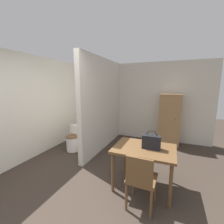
{
  "coord_description": "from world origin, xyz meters",
  "views": [
    {
      "loc": [
        1.26,
        -1.36,
        1.78
      ],
      "look_at": [
        -0.03,
        1.77,
        1.18
      ],
      "focal_mm": 24.0,
      "sensor_mm": 36.0,
      "label": 1
    }
  ],
  "objects_px": {
    "dining_table": "(144,152)",
    "handbag": "(151,142)",
    "wooden_chair": "(141,179)",
    "toilet": "(74,139)",
    "wooden_cabinet": "(169,120)"
  },
  "relations": [
    {
      "from": "wooden_chair",
      "to": "toilet",
      "type": "relative_size",
      "value": 1.29
    },
    {
      "from": "wooden_chair",
      "to": "handbag",
      "type": "xyz_separation_m",
      "value": [
        0.06,
        0.51,
        0.38
      ]
    },
    {
      "from": "wooden_chair",
      "to": "toilet",
      "type": "distance_m",
      "value": 2.54
    },
    {
      "from": "wooden_chair",
      "to": "toilet",
      "type": "bearing_deg",
      "value": 149.41
    },
    {
      "from": "toilet",
      "to": "wooden_cabinet",
      "type": "distance_m",
      "value": 2.85
    },
    {
      "from": "dining_table",
      "to": "wooden_chair",
      "type": "bearing_deg",
      "value": -83.91
    },
    {
      "from": "dining_table",
      "to": "handbag",
      "type": "distance_m",
      "value": 0.24
    },
    {
      "from": "toilet",
      "to": "wooden_cabinet",
      "type": "bearing_deg",
      "value": 30.5
    },
    {
      "from": "toilet",
      "to": "handbag",
      "type": "height_order",
      "value": "handbag"
    },
    {
      "from": "toilet",
      "to": "wooden_cabinet",
      "type": "relative_size",
      "value": 0.43
    },
    {
      "from": "handbag",
      "to": "dining_table",
      "type": "bearing_deg",
      "value": -175.68
    },
    {
      "from": "wooden_chair",
      "to": "wooden_cabinet",
      "type": "xyz_separation_m",
      "value": [
        0.28,
        2.77,
        0.29
      ]
    },
    {
      "from": "toilet",
      "to": "handbag",
      "type": "bearing_deg",
      "value": -20.88
    },
    {
      "from": "wooden_chair",
      "to": "toilet",
      "type": "xyz_separation_m",
      "value": [
        -2.14,
        1.35,
        -0.19
      ]
    },
    {
      "from": "wooden_chair",
      "to": "wooden_cabinet",
      "type": "bearing_deg",
      "value": 85.9
    }
  ]
}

